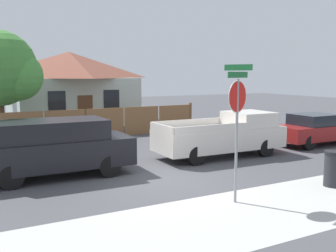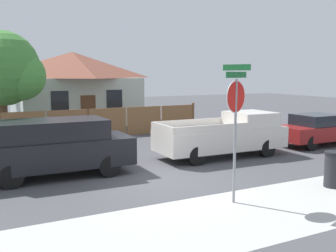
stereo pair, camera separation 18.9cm
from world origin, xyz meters
name	(u,v)px [view 1 (the left image)]	position (x,y,z in m)	size (l,w,h in m)	color
ground_plane	(162,180)	(0.00, 0.00, 0.00)	(80.00, 80.00, 0.00)	#47474C
sidewalk_strip	(234,216)	(0.00, -3.60, 0.00)	(36.00, 3.20, 0.01)	#B2B2AD
wooden_fence	(86,124)	(0.26, 8.83, 0.75)	(12.56, 0.12, 1.60)	brown
house	(70,86)	(1.28, 15.75, 2.44)	(7.96, 7.41, 4.72)	#B2C1B7
oak_tree	(2,70)	(-3.39, 10.58, 3.46)	(3.97, 3.78, 5.44)	brown
red_suv	(55,146)	(-2.80, 1.99, 0.99)	(4.79, 2.05, 1.84)	black
orange_pickup	(224,135)	(3.84, 1.99, 0.85)	(5.27, 2.04, 1.73)	silver
parked_sedan	(316,129)	(9.08, 1.99, 0.74)	(4.18, 1.90, 1.44)	maroon
stop_sign	(237,109)	(0.67, -2.79, 2.41)	(0.84, 0.75, 3.52)	gray
trash_bin	(333,169)	(4.10, -3.00, 0.53)	(0.56, 0.56, 1.05)	#28282D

